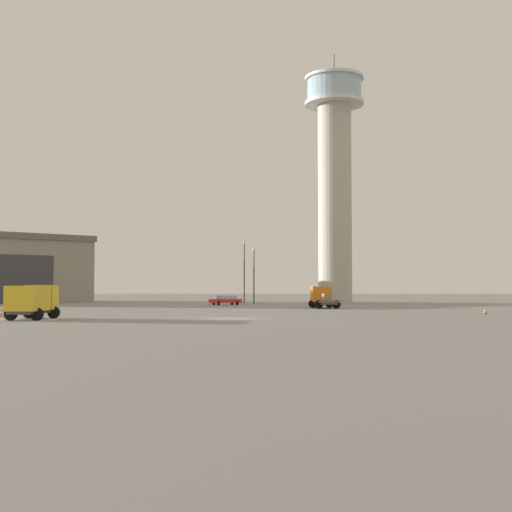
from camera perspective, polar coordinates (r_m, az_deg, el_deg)
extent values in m
plane|color=gray|center=(55.29, -2.14, -5.32)|extent=(400.00, 400.00, 0.00)
cylinder|color=#B2AD9E|center=(114.73, 6.70, 4.48)|extent=(5.66, 5.66, 33.53)
cylinder|color=silver|center=(118.06, 6.66, 12.72)|extent=(9.99, 9.99, 0.60)
cylinder|color=#99B7C6|center=(118.65, 6.65, 13.74)|extent=(9.19, 9.19, 3.75)
cylinder|color=silver|center=(119.27, 6.65, 14.72)|extent=(9.99, 9.99, 0.50)
cylinder|color=#38383D|center=(119.96, 6.64, 15.74)|extent=(0.16, 0.16, 4.00)
cube|color=#38383D|center=(82.26, 5.83, -4.00)|extent=(2.76, 6.00, 0.24)
cube|color=orange|center=(84.28, 5.52, -3.24)|extent=(2.60, 1.96, 1.91)
cube|color=#99B7C6|center=(85.01, 5.41, -2.97)|extent=(2.01, 0.38, 0.95)
cube|color=brown|center=(81.32, 5.97, -3.87)|extent=(2.94, 4.18, 0.16)
cube|color=#997547|center=(80.93, 6.03, -3.50)|extent=(1.20, 1.20, 0.90)
cylinder|color=black|center=(84.02, 4.81, -4.05)|extent=(1.03, 0.42, 1.00)
cylinder|color=black|center=(84.47, 6.24, -4.04)|extent=(1.03, 0.42, 1.00)
cylinder|color=black|center=(80.34, 5.34, -4.12)|extent=(1.03, 0.42, 1.00)
cylinder|color=black|center=(80.81, 6.84, -4.10)|extent=(1.03, 0.42, 1.00)
cube|color=#38383D|center=(56.34, -18.44, -4.51)|extent=(1.92, 5.65, 0.24)
cube|color=gold|center=(58.20, -17.69, -3.35)|extent=(2.32, 1.61, 2.00)
cube|color=#99B7C6|center=(58.88, -17.44, -2.96)|extent=(1.95, 0.11, 1.00)
cube|color=gold|center=(55.44, -18.77, -3.41)|extent=(2.35, 3.78, 1.94)
cylinder|color=black|center=(58.55, -18.68, -4.55)|extent=(1.00, 0.29, 1.00)
cylinder|color=black|center=(57.83, -16.77, -4.60)|extent=(1.00, 0.29, 1.00)
cylinder|color=black|center=(55.17, -20.08, -4.65)|extent=(1.00, 0.29, 1.00)
cylinder|color=black|center=(54.40, -18.07, -4.71)|extent=(1.00, 0.29, 1.00)
cube|color=red|center=(95.95, -2.61, -3.83)|extent=(4.71, 3.77, 0.55)
cube|color=#99B7C6|center=(96.04, -2.49, -3.51)|extent=(2.95, 2.63, 0.50)
cylinder|color=black|center=(94.59, -3.20, -4.01)|extent=(0.48, 0.64, 0.64)
cylinder|color=black|center=(96.07, -3.61, -3.99)|extent=(0.48, 0.64, 0.64)
cylinder|color=black|center=(95.87, -1.61, -3.99)|extent=(0.48, 0.64, 0.64)
cylinder|color=black|center=(97.33, -2.04, -3.97)|extent=(0.48, 0.64, 0.64)
cylinder|color=#38383D|center=(99.42, -0.18, -1.86)|extent=(0.18, 0.18, 7.89)
sphere|color=#F9E5B2|center=(99.57, -0.18, 0.54)|extent=(0.44, 0.44, 0.44)
cylinder|color=#38383D|center=(106.74, -1.00, -1.51)|extent=(0.18, 0.18, 9.39)
sphere|color=#F9E5B2|center=(106.95, -1.00, 1.13)|extent=(0.44, 0.44, 0.44)
cube|color=black|center=(68.52, 18.85, -4.65)|extent=(0.36, 0.36, 0.04)
cone|color=orange|center=(68.51, 18.85, -4.42)|extent=(0.30, 0.30, 0.51)
cylinder|color=white|center=(68.51, 18.85, -4.40)|extent=(0.21, 0.21, 0.08)
cube|color=black|center=(63.39, -20.83, -4.79)|extent=(0.36, 0.36, 0.04)
cone|color=orange|center=(63.38, -20.82, -4.54)|extent=(0.30, 0.30, 0.52)
cylinder|color=white|center=(63.38, -20.82, -4.51)|extent=(0.21, 0.21, 0.08)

